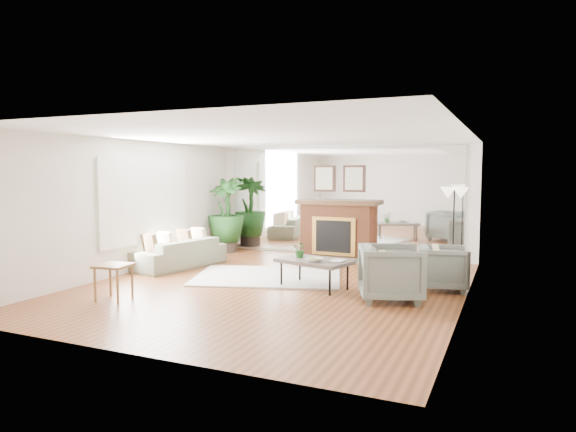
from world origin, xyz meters
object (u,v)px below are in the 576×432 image
at_px(sofa, 180,253).
at_px(floor_lamp, 454,200).
at_px(coffee_table, 314,262).
at_px(armchair_back, 443,268).
at_px(fireplace, 336,227).
at_px(armchair_front, 391,273).
at_px(potted_ficus, 226,212).
at_px(side_table, 113,270).

relative_size(sofa, floor_lamp, 1.21).
bearing_deg(coffee_table, armchair_back, 20.68).
bearing_deg(floor_lamp, fireplace, 164.22).
height_order(coffee_table, floor_lamp, floor_lamp).
height_order(sofa, armchair_front, armchair_front).
bearing_deg(floor_lamp, armchair_back, -89.40).
xyz_separation_m(sofa, armchair_back, (5.05, 0.10, 0.07)).
bearing_deg(armchair_front, armchair_back, -51.92).
distance_m(fireplace, coffee_table, 3.20).
bearing_deg(armchair_front, potted_ficus, 36.16).
height_order(fireplace, potted_ficus, fireplace).
relative_size(sofa, armchair_front, 2.15).
bearing_deg(potted_ficus, armchair_front, -33.16).
bearing_deg(armchair_front, sofa, 57.64).
height_order(fireplace, coffee_table, fireplace).
xyz_separation_m(side_table, floor_lamp, (4.38, 4.32, 0.93)).
relative_size(fireplace, armchair_front, 2.26).
bearing_deg(floor_lamp, potted_ficus, 176.48).
height_order(armchair_front, floor_lamp, floor_lamp).
height_order(sofa, potted_ficus, potted_ficus).
relative_size(coffee_table, floor_lamp, 0.82).
xyz_separation_m(fireplace, side_table, (-1.80, -5.05, -0.21)).
xyz_separation_m(armchair_back, floor_lamp, (-0.02, 1.66, 1.02)).
bearing_deg(sofa, armchair_front, 89.86).
bearing_deg(coffee_table, potted_ficus, 140.16).
bearing_deg(armchair_front, fireplace, 9.54).
xyz_separation_m(sofa, side_table, (0.65, -2.56, 0.17)).
height_order(armchair_back, potted_ficus, potted_ficus).
distance_m(potted_ficus, floor_lamp, 5.21).
height_order(armchair_back, side_table, armchair_back).
relative_size(armchair_front, potted_ficus, 0.51).
relative_size(armchair_front, floor_lamp, 0.56).
bearing_deg(sofa, fireplace, 147.00).
bearing_deg(fireplace, sofa, -134.54).
bearing_deg(coffee_table, armchair_front, -11.92).
distance_m(coffee_table, side_table, 3.12).
bearing_deg(potted_ficus, armchair_back, -20.84).
height_order(coffee_table, sofa, sofa).
relative_size(sofa, potted_ficus, 1.10).
bearing_deg(potted_ficus, sofa, -85.87).
distance_m(sofa, armchair_front, 4.53).
relative_size(armchair_front, side_table, 1.69).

